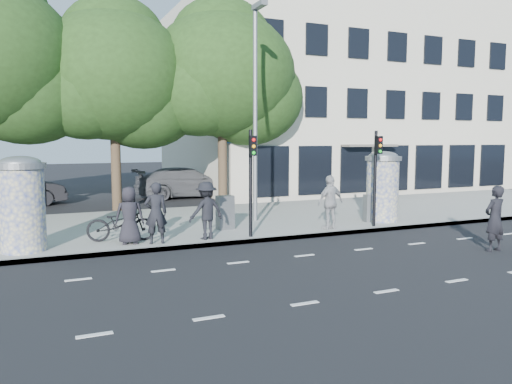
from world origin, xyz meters
name	(u,v)px	position (x,y,z in m)	size (l,w,h in m)	color
ground	(331,267)	(0.00, 0.00, 0.00)	(120.00, 120.00, 0.00)	black
sidewalk	(228,221)	(0.00, 7.50, 0.07)	(40.00, 8.00, 0.15)	gray
curb	(272,239)	(0.00, 3.55, 0.07)	(40.00, 0.10, 0.16)	slate
lane_dash_near	(386,291)	(0.00, -2.20, 0.00)	(32.00, 0.12, 0.01)	silver
lane_dash_far	(304,256)	(0.00, 1.40, 0.00)	(32.00, 0.12, 0.01)	silver
ad_column_left	(22,202)	(-7.20, 4.50, 1.54)	(1.36, 1.36, 2.65)	beige
ad_column_right	(382,185)	(5.20, 4.70, 1.54)	(1.36, 1.36, 2.65)	beige
traffic_pole_near	(251,172)	(-0.60, 3.79, 2.23)	(0.22, 0.31, 3.40)	black
traffic_pole_far	(376,168)	(4.20, 3.79, 2.23)	(0.22, 0.31, 3.40)	black
street_lamp	(256,98)	(0.80, 6.63, 4.79)	(0.25, 0.93, 8.00)	slate
tree_near_left	(113,76)	(-3.50, 12.70, 6.06)	(6.80, 6.80, 8.97)	#38281C
tree_center	(222,75)	(1.50, 12.30, 6.31)	(7.00, 7.00, 9.30)	#38281C
building	(326,100)	(12.00, 19.99, 5.99)	(20.30, 15.85, 12.00)	beige
ped_a	(129,215)	(-4.33, 4.25, 1.01)	(0.84, 0.55, 1.72)	black
ped_b	(156,213)	(-3.60, 3.99, 1.07)	(0.67, 0.44, 1.84)	black
ped_d	(206,210)	(-2.01, 4.06, 1.05)	(1.16, 0.67, 1.80)	black
ped_e	(330,202)	(2.45, 3.99, 1.08)	(1.09, 0.62, 1.87)	#9C9C9F
man_road	(495,218)	(5.35, -0.29, 0.96)	(0.70, 0.46, 1.92)	black
bicycle	(121,224)	(-4.50, 4.79, 0.69)	(2.05, 0.71, 1.08)	black
cabinet_left	(225,212)	(-0.88, 5.45, 0.73)	(0.55, 0.40, 1.16)	#5E6062
cabinet_right	(371,208)	(4.70, 4.72, 0.66)	(0.49, 0.36, 1.02)	slate
car_mid	(9,189)	(-8.08, 16.06, 0.83)	(5.07, 1.77, 1.67)	black
car_right	(187,183)	(0.83, 16.34, 0.84)	(5.78, 2.35, 1.68)	#4C4E53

